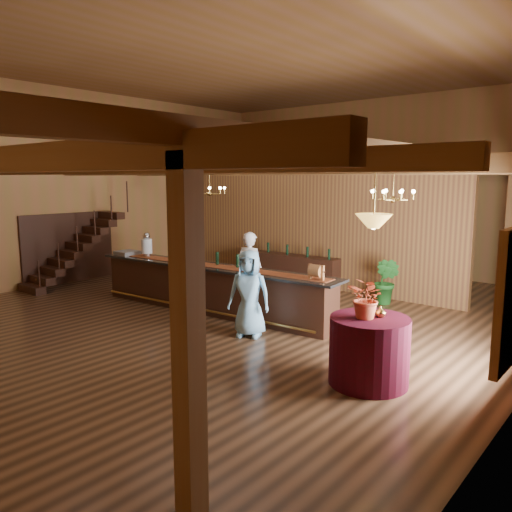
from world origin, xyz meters
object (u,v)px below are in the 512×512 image
Objects in this scene: chandelier_left at (210,190)px; staff_second at (179,263)px; pendant_lamp at (374,221)px; chandelier_right at (393,194)px; tasting_bar at (211,288)px; bartender at (250,271)px; guest at (249,293)px; floor_plant at (386,281)px; round_table at (369,351)px; beverage_dispenser at (147,245)px; backbar_shelf at (287,270)px; raffle_drum at (316,271)px.

chandelier_left is 0.48× the size of staff_second.
chandelier_right is at bearing 108.45° from pendant_lamp.
chandelier_left is (-1.33, 1.34, 2.15)m from tasting_bar.
bartender reaches higher than guest.
tasting_bar is 4.17m from floor_plant.
chandelier_left reaches higher than floor_plant.
chandelier_left is 6.53m from pendant_lamp.
staff_second is (-6.38, 1.99, 0.34)m from round_table.
tasting_bar is 5.15m from pendant_lamp.
chandelier_left is (0.78, 1.44, 1.34)m from beverage_dispenser.
pendant_lamp is (0.72, -2.16, -0.30)m from chandelier_right.
backbar_shelf is 3.90× the size of chandelier_left.
round_table is 4.87m from floor_plant.
tasting_bar is 8.02× the size of chandelier_right.
chandelier_left is at bearing 174.30° from chandelier_right.
round_table is 1.03× the size of floor_plant.
bartender is (-2.17, 0.58, -0.34)m from raffle_drum.
staff_second is (-1.77, 0.64, 0.30)m from tasting_bar.
backbar_shelf is 1.74× the size of bartender.
beverage_dispenser reaches higher than floor_plant.
chandelier_left and pendant_lamp have the same top height.
staff_second is (-6.38, 1.99, -1.56)m from pendant_lamp.
raffle_drum is at bearing -90.83° from floor_plant.
chandelier_right is at bearing 13.85° from guest.
beverage_dispenser reaches higher than raffle_drum.
chandelier_right is at bearing 8.73° from beverage_dispenser.
backbar_shelf is at bearing 133.46° from raffle_drum.
beverage_dispenser is 0.97m from staff_second.
bartender is at bearing 151.42° from staff_second.
chandelier_right and pendant_lamp have the same top height.
staff_second is 1.01× the size of guest.
pendant_lamp reaches higher than guest.
guest is at bearing -33.80° from chandelier_left.
pendant_lamp is (4.61, -1.35, 1.86)m from tasting_bar.
beverage_dispenser is 0.19× the size of backbar_shelf.
staff_second reaches higher than backbar_shelf.
staff_second is 5.17m from floor_plant.
guest is at bearing -27.31° from tasting_bar.
bartender is at bearing -178.74° from chandelier_right.
floor_plant is (-1.87, 4.49, 0.06)m from round_table.
round_table is (1.91, -1.50, -0.74)m from raffle_drum.
raffle_drum is 0.20× the size of guest.
tasting_bar is at bearing 2.92° from beverage_dispenser.
round_table is (4.61, -1.35, -0.04)m from tasting_bar.
chandelier_left reaches higher than raffle_drum.
pendant_lamp is at bearing -20.63° from tasting_bar.
tasting_bar is at bearing 129.02° from staff_second.
pendant_lamp is at bearing -10.46° from beverage_dispenser.
bartender is at bearing 164.89° from raffle_drum.
chandelier_left reaches higher than round_table.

